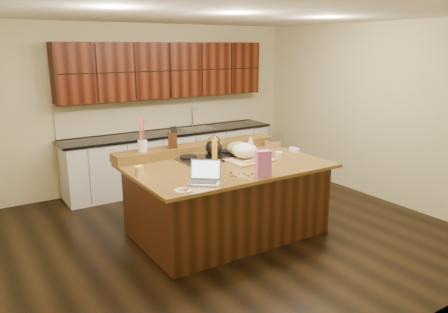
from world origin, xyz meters
TOP-DOWN VIEW (x-y plane):
  - room at (0.00, 0.00)m, footprint 5.52×5.02m
  - island at (0.00, 0.00)m, footprint 2.40×1.60m
  - back_ledge at (0.00, 0.70)m, footprint 2.40×0.30m
  - cooktop at (0.00, 0.30)m, footprint 0.92×0.52m
  - back_counter at (0.30, 2.23)m, footprint 3.70×0.66m
  - kettle at (0.00, 0.30)m, footprint 0.28×0.28m
  - green_bowl at (0.30, 0.17)m, footprint 0.40×0.40m
  - laptop at (-0.60, -0.51)m, footprint 0.43×0.42m
  - oil_bottle at (-0.06, 0.17)m, footprint 0.07×0.07m
  - vinegar_bottle at (0.35, -0.03)m, footprint 0.07×0.07m
  - wooden_tray at (0.30, -0.01)m, footprint 0.57×0.46m
  - ramekin_a at (1.15, 0.00)m, footprint 0.12×0.12m
  - ramekin_b at (1.15, 0.08)m, footprint 0.11×0.11m
  - ramekin_c at (0.83, -0.02)m, footprint 0.11×0.11m
  - strainer_bowl at (1.08, 0.42)m, footprint 0.31×0.31m
  - kitchen_timer at (0.39, -0.20)m, footprint 0.09×0.09m
  - pink_bag at (0.03, -0.71)m, footprint 0.18×0.13m
  - candy_plate at (-0.94, -0.65)m, footprint 0.22×0.22m
  - package_box at (-1.13, 0.04)m, footprint 0.11×0.09m
  - utensil_crock at (-0.81, 0.70)m, footprint 0.15×0.15m
  - knife_block at (-0.39, 0.70)m, footprint 0.15×0.19m
  - gumdrop_0 at (-0.08, -0.59)m, footprint 0.02×0.02m
  - gumdrop_1 at (0.02, -0.53)m, footprint 0.02×0.02m
  - gumdrop_2 at (-0.12, -0.46)m, footprint 0.02×0.02m
  - gumdrop_3 at (-0.08, -0.51)m, footprint 0.02×0.02m
  - gumdrop_4 at (-0.22, -0.54)m, footprint 0.02×0.02m
  - gumdrop_5 at (0.07, -0.62)m, footprint 0.02×0.02m
  - gumdrop_6 at (-0.18, -0.39)m, footprint 0.02×0.02m
  - gumdrop_7 at (-0.23, -0.50)m, footprint 0.02×0.02m
  - gumdrop_8 at (-0.26, -0.50)m, footprint 0.02×0.02m
  - gumdrop_9 at (0.18, -0.50)m, footprint 0.02×0.02m
  - gumdrop_10 at (0.22, -0.43)m, footprint 0.02×0.02m
  - gumdrop_11 at (0.01, -0.62)m, footprint 0.02×0.02m
  - gumdrop_12 at (-0.01, -0.56)m, footprint 0.02×0.02m
  - gumdrop_13 at (0.06, -0.54)m, footprint 0.02×0.02m

SIDE VIEW (x-z plane):
  - island at x=0.00m, z-range 0.00..0.92m
  - candy_plate at x=-0.94m, z-range 0.92..0.93m
  - gumdrop_0 at x=-0.08m, z-range 0.92..0.94m
  - gumdrop_1 at x=0.02m, z-range 0.92..0.94m
  - gumdrop_2 at x=-0.12m, z-range 0.92..0.94m
  - gumdrop_3 at x=-0.08m, z-range 0.92..0.94m
  - gumdrop_4 at x=-0.22m, z-range 0.92..0.94m
  - gumdrop_5 at x=0.07m, z-range 0.92..0.94m
  - gumdrop_6 at x=-0.18m, z-range 0.92..0.94m
  - gumdrop_7 at x=-0.23m, z-range 0.92..0.94m
  - gumdrop_8 at x=-0.26m, z-range 0.92..0.94m
  - gumdrop_9 at x=0.18m, z-range 0.92..0.94m
  - gumdrop_10 at x=0.22m, z-range 0.92..0.94m
  - gumdrop_11 at x=0.01m, z-range 0.92..0.94m
  - gumdrop_12 at x=-0.01m, z-range 0.92..0.94m
  - gumdrop_13 at x=0.06m, z-range 0.92..0.94m
  - cooktop at x=0.00m, z-range 0.91..0.96m
  - ramekin_a at x=1.15m, z-range 0.92..0.96m
  - ramekin_b at x=1.15m, z-range 0.92..0.96m
  - ramekin_c at x=0.83m, z-range 0.92..0.96m
  - kitchen_timer at x=0.39m, z-range 0.92..0.99m
  - strainer_bowl at x=1.08m, z-range 0.92..1.01m
  - back_ledge at x=0.00m, z-range 0.92..1.04m
  - laptop at x=-0.60m, z-range 0.87..1.10m
  - package_box at x=-1.13m, z-range 0.92..1.05m
  - back_counter at x=0.30m, z-range -0.22..2.18m
  - wooden_tray at x=0.30m, z-range 0.91..1.13m
  - vinegar_bottle at x=0.35m, z-range 0.92..1.17m
  - green_bowl at x=0.30m, z-range 0.97..1.13m
  - oil_bottle at x=-0.06m, z-range 0.92..1.19m
  - kettle at x=0.00m, z-range 0.97..1.16m
  - pink_bag at x=0.03m, z-range 0.92..1.23m
  - utensil_crock at x=-0.81m, z-range 1.04..1.18m
  - knife_block at x=-0.39m, z-range 1.04..1.25m
  - room at x=0.00m, z-range -0.01..2.71m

